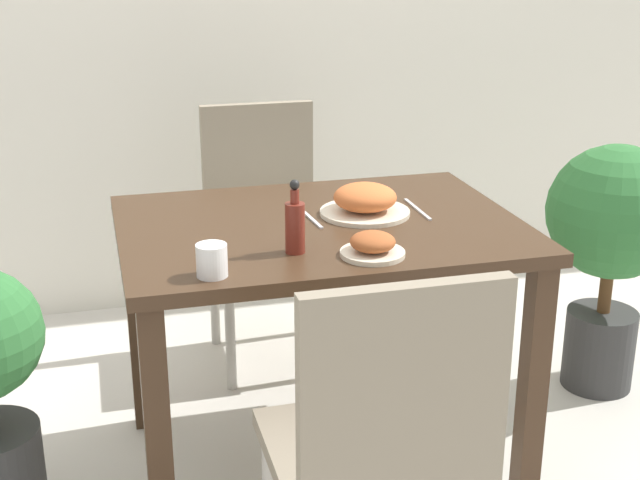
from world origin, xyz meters
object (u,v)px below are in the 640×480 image
object	(u,v)px
food_plate	(365,201)
side_plate	(373,246)
drink_cup	(212,260)
potted_plant_right	(612,234)
sauce_bottle	(295,225)
chair_near	(382,445)
chair_far	(266,219)

from	to	relation	value
food_plate	side_plate	size ratio (longest dim) A/B	1.57
drink_cup	potted_plant_right	bearing A→B (deg)	20.66
drink_cup	sauce_bottle	xyz separation A→B (m)	(0.22, 0.10, 0.03)
side_plate	potted_plant_right	bearing A→B (deg)	26.32
chair_near	drink_cup	world-z (taller)	chair_near
chair_far	drink_cup	distance (m)	1.15
chair_near	drink_cup	xyz separation A→B (m)	(-0.27, 0.41, 0.27)
drink_cup	side_plate	bearing A→B (deg)	4.74
sauce_bottle	side_plate	bearing A→B (deg)	-22.03
food_plate	sauce_bottle	world-z (taller)	sauce_bottle
food_plate	side_plate	distance (m)	0.32
potted_plant_right	food_plate	bearing A→B (deg)	-169.23
chair_far	drink_cup	xyz separation A→B (m)	(-0.34, -1.06, 0.27)
chair_near	side_plate	world-z (taller)	chair_near
food_plate	side_plate	world-z (taller)	food_plate
food_plate	potted_plant_right	distance (m)	0.94
chair_near	chair_far	world-z (taller)	same
drink_cup	potted_plant_right	size ratio (longest dim) A/B	0.09
chair_near	sauce_bottle	world-z (taller)	sauce_bottle
side_plate	chair_near	bearing A→B (deg)	-105.01
food_plate	sauce_bottle	distance (m)	0.35
potted_plant_right	drink_cup	bearing A→B (deg)	-159.34
chair_near	food_plate	size ratio (longest dim) A/B	3.64
sauce_bottle	potted_plant_right	world-z (taller)	sauce_bottle
side_plate	sauce_bottle	bearing A→B (deg)	157.97
food_plate	drink_cup	bearing A→B (deg)	-143.76
chair_far	food_plate	world-z (taller)	chair_far
chair_far	potted_plant_right	world-z (taller)	chair_far
side_plate	drink_cup	distance (m)	0.39
chair_near	chair_far	size ratio (longest dim) A/B	1.00
chair_far	food_plate	xyz separation A→B (m)	(0.13, -0.72, 0.27)
side_plate	drink_cup	world-z (taller)	drink_cup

